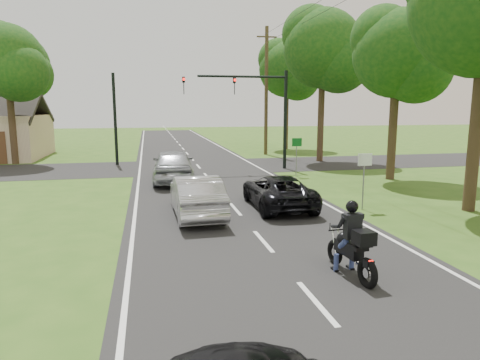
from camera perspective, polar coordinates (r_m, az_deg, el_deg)
name	(u,v)px	position (r m, az deg, el deg)	size (l,w,h in m)	color
ground	(263,242)	(12.46, 3.11, -8.20)	(140.00, 140.00, 0.00)	#2F5317
road	(212,182)	(21.99, -3.76, -0.30)	(8.00, 100.00, 0.01)	black
cross_road	(198,166)	(27.87, -5.58, 1.81)	(60.00, 7.00, 0.01)	black
motorcycle_rider	(352,247)	(10.14, 14.76, -8.59)	(0.59, 2.07, 1.78)	black
dark_suv	(278,191)	(16.47, 5.07, -1.49)	(2.07, 4.50, 1.25)	black
silver_sedan	(196,196)	(15.12, -5.84, -2.12)	(1.54, 4.41, 1.45)	#BCBCC1
silver_suv	(173,165)	(22.14, -8.89, 1.94)	(2.03, 5.05, 1.72)	#9EA2A6
traffic_signal	(256,102)	(26.24, 2.17, 10.40)	(6.38, 0.44, 6.00)	black
signal_pole_far	(115,120)	(29.51, -16.31, 7.74)	(0.20, 0.20, 6.00)	black
utility_pole_far	(266,91)	(34.73, 3.52, 11.79)	(1.60, 0.28, 10.00)	#4D3C23
sign_white	(364,168)	(16.56, 16.26, 1.59)	(0.55, 0.07, 2.12)	slate
sign_green	(297,148)	(23.91, 7.57, 4.30)	(0.55, 0.07, 2.12)	slate
tree_row_c	(404,59)	(24.11, 20.98, 14.84)	(4.80, 4.65, 8.76)	#332316
tree_row_d	(328,53)	(30.94, 11.71, 16.23)	(5.76, 5.58, 10.45)	#332316
tree_row_e	(291,72)	(39.40, 6.75, 14.05)	(5.28, 5.12, 9.61)	#332316
tree_left_near	(10,65)	(32.48, -28.29, 13.39)	(5.12, 4.96, 9.22)	#332316
tree_left_far	(20,68)	(42.64, -27.23, 13.14)	(5.76, 5.58, 10.14)	#332316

